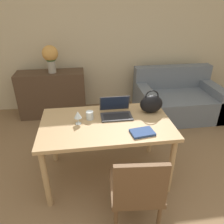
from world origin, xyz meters
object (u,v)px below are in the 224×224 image
Objects in this scene: drinking_glass at (90,115)px; wine_glass at (78,115)px; couch at (177,100)px; chair at (137,189)px; handbag at (151,104)px; flower_vase at (50,56)px; laptop at (116,110)px.

wine_glass is at bearing -146.95° from drinking_glass.
wine_glass reaches higher than couch.
wine_glass is at bearing 127.20° from chair.
drinking_glass is 0.34× the size of handbag.
flower_vase reaches higher than handbag.
flower_vase is at bearing 129.92° from handbag.
chair is 0.94m from laptop.
wine_glass is at bearing -170.27° from handbag.
laptop is 0.77× the size of flower_vase.
drinking_glass is at bearing 33.05° from wine_glass.
handbag is at bearing -50.08° from flower_vase.
chair is 2.47m from couch.
wine_glass is (-0.42, -0.14, 0.05)m from laptop.
couch is (1.27, 2.10, -0.22)m from chair.
drinking_glass is 1.68m from flower_vase.
wine_glass is (-1.74, -1.36, 0.56)m from couch.
laptop is 1.25× the size of handbag.
laptop is 0.42m from handbag.
wine_glass is at bearing -161.26° from laptop.
chair is 0.95m from wine_glass.
laptop is at bearing 18.74° from wine_glass.
flower_vase reaches higher than couch.
laptop is (-0.04, 0.89, 0.30)m from chair.
handbag is at bearing -126.63° from couch.
handbag is (-0.90, -1.21, 0.57)m from couch.
laptop reaches higher than drinking_glass.
flower_vase is at bearing 109.22° from drinking_glass.
chair is 5.87× the size of wine_glass.
laptop reaches higher than couch.
chair is 0.61× the size of couch.
couch is at bearing 42.68° from laptop.
flower_vase is (-0.54, 1.56, 0.30)m from drinking_glass.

